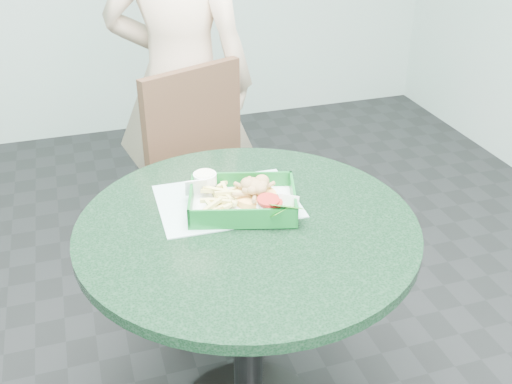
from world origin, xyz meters
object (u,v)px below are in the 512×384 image
object	(u,v)px
diner_person	(180,69)
crab_sandwich	(253,194)
cafe_table	(248,280)
dining_chair	(202,178)
food_basket	(243,210)
sauce_ramekin	(198,190)

from	to	relation	value
diner_person	crab_sandwich	distance (m)	0.92
cafe_table	dining_chair	distance (m)	0.71
dining_chair	diner_person	bearing A→B (deg)	67.99
food_basket	sauce_ramekin	xyz separation A→B (m)	(-0.10, 0.08, 0.03)
cafe_table	dining_chair	xyz separation A→B (m)	(0.03, 0.71, -0.05)
dining_chair	diner_person	distance (m)	0.45
food_basket	dining_chair	bearing A→B (deg)	87.78
cafe_table	crab_sandwich	xyz separation A→B (m)	(0.04, 0.09, 0.22)
diner_person	crab_sandwich	xyz separation A→B (m)	(0.01, -0.92, -0.07)
dining_chair	food_basket	xyz separation A→B (m)	(-0.02, -0.64, 0.23)
crab_sandwich	sauce_ramekin	xyz separation A→B (m)	(-0.14, 0.06, 0.00)
crab_sandwich	diner_person	bearing A→B (deg)	90.78
diner_person	crab_sandwich	bearing A→B (deg)	114.85
cafe_table	food_basket	bearing A→B (deg)	84.20
dining_chair	sauce_ramekin	bearing A→B (deg)	-125.42
diner_person	crab_sandwich	world-z (taller)	diner_person
dining_chair	crab_sandwich	xyz separation A→B (m)	(0.01, -0.62, 0.27)
diner_person	food_basket	bearing A→B (deg)	112.70
food_basket	cafe_table	bearing A→B (deg)	-95.80
cafe_table	dining_chair	bearing A→B (deg)	87.44
crab_sandwich	food_basket	bearing A→B (deg)	-150.75
cafe_table	food_basket	xyz separation A→B (m)	(0.01, 0.07, 0.19)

